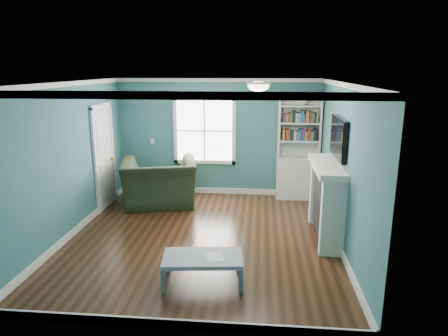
{
  "coord_description": "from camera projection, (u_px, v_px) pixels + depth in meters",
  "views": [
    {
      "loc": [
        0.95,
        -6.28,
        2.82
      ],
      "look_at": [
        0.33,
        0.4,
        1.13
      ],
      "focal_mm": 32.0,
      "sensor_mm": 36.0,
      "label": 1
    }
  ],
  "objects": [
    {
      "name": "paper_sheet",
      "position": [
        214.0,
        257.0,
        5.29
      ],
      "size": [
        0.31,
        0.35,
        0.0
      ],
      "primitive_type": "cube",
      "rotation": [
        0.0,
        0.0,
        0.35
      ],
      "color": "white",
      "rests_on": "coffee_table"
    },
    {
      "name": "room_walls",
      "position": [
        201.0,
        147.0,
        6.45
      ],
      "size": [
        5.0,
        5.0,
        5.0
      ],
      "color": "#30676A",
      "rests_on": "ground"
    },
    {
      "name": "tv",
      "position": [
        338.0,
        138.0,
        6.41
      ],
      "size": [
        0.06,
        1.1,
        0.65
      ],
      "primitive_type": "cube",
      "color": "black",
      "rests_on": "fireplace"
    },
    {
      "name": "ceiling_fixture",
      "position": [
        258.0,
        86.0,
        6.23
      ],
      "size": [
        0.38,
        0.38,
        0.15
      ],
      "color": "white",
      "rests_on": "room_walls"
    },
    {
      "name": "recliner",
      "position": [
        159.0,
        175.0,
        8.32
      ],
      "size": [
        1.67,
        1.29,
        1.3
      ],
      "primitive_type": "imported",
      "rotation": [
        0.0,
        0.0,
        -2.91
      ],
      "color": "black",
      "rests_on": "ground"
    },
    {
      "name": "trim",
      "position": [
        202.0,
        167.0,
        6.53
      ],
      "size": [
        4.5,
        5.0,
        2.6
      ],
      "color": "white",
      "rests_on": "ground"
    },
    {
      "name": "coffee_table",
      "position": [
        203.0,
        260.0,
        5.31
      ],
      "size": [
        1.11,
        0.69,
        0.38
      ],
      "rotation": [
        0.0,
        0.0,
        0.11
      ],
      "color": "#4F565F",
      "rests_on": "ground"
    },
    {
      "name": "light_switch",
      "position": [
        152.0,
        141.0,
        9.08
      ],
      "size": [
        0.08,
        0.01,
        0.12
      ],
      "primitive_type": "cube",
      "color": "white",
      "rests_on": "room_walls"
    },
    {
      "name": "floor",
      "position": [
        203.0,
        237.0,
        6.84
      ],
      "size": [
        5.0,
        5.0,
        0.0
      ],
      "primitive_type": "plane",
      "color": "black",
      "rests_on": "ground"
    },
    {
      "name": "door",
      "position": [
        104.0,
        156.0,
        8.13
      ],
      "size": [
        0.12,
        0.98,
        2.17
      ],
      "color": "silver",
      "rests_on": "ground"
    },
    {
      "name": "bookshelf",
      "position": [
        298.0,
        158.0,
        8.67
      ],
      "size": [
        0.9,
        0.35,
        2.31
      ],
      "color": "silver",
      "rests_on": "ground"
    },
    {
      "name": "window",
      "position": [
        205.0,
        131.0,
        8.91
      ],
      "size": [
        1.4,
        0.06,
        1.5
      ],
      "color": "white",
      "rests_on": "room_walls"
    },
    {
      "name": "fireplace",
      "position": [
        327.0,
        202.0,
        6.69
      ],
      "size": [
        0.44,
        1.58,
        1.3
      ],
      "color": "black",
      "rests_on": "ground"
    }
  ]
}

